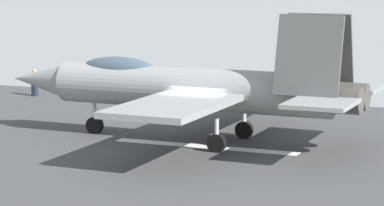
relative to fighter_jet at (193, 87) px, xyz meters
name	(u,v)px	position (x,y,z in m)	size (l,w,h in m)	color
ground_plane	(198,147)	(-0.53, 0.81, -2.37)	(400.00, 400.00, 0.00)	gray
runway_strip	(199,146)	(-0.55, 0.81, -2.36)	(240.00, 26.00, 0.02)	#414243
fighter_jet	(193,87)	(0.00, 0.00, 0.00)	(16.56, 14.23, 5.56)	gray
crew_person	(35,83)	(13.39, -9.03, -1.59)	(0.70, 0.36, 1.56)	#1E2338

